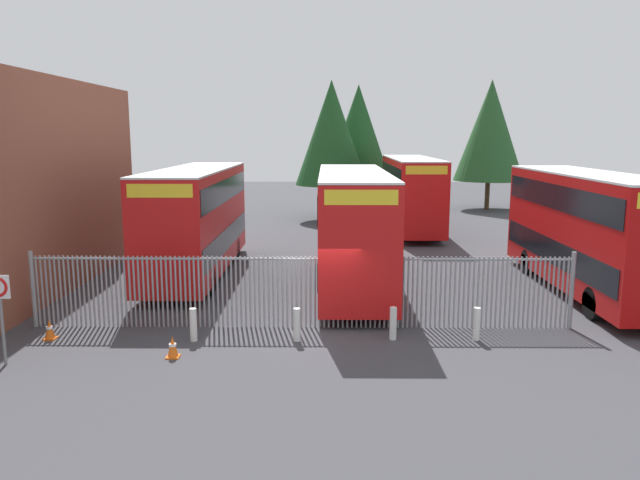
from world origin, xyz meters
name	(u,v)px	position (x,y,z in m)	size (l,w,h in m)	color
ground_plane	(321,270)	(0.00, 8.00, 0.00)	(100.00, 100.00, 0.00)	#3D3D42
palisade_fence	(301,290)	(-0.53, 0.00, 1.18)	(16.35, 0.14, 2.35)	gray
double_decker_bus_near_gate	(588,228)	(9.78, 4.26, 2.42)	(2.54, 10.81, 4.42)	#B70C0C
double_decker_bus_behind_fence_left	(353,224)	(1.23, 5.04, 2.42)	(2.54, 10.81, 4.42)	red
double_decker_bus_behind_fence_right	(197,217)	(-5.12, 7.05, 2.42)	(2.54, 10.81, 4.42)	red
double_decker_bus_far_back	(411,191)	(5.32, 18.70, 2.42)	(2.54, 10.81, 4.42)	red
bollard_near_left	(193,325)	(-3.53, -1.26, 0.47)	(0.20, 0.20, 0.95)	silver
bollard_center_front	(297,325)	(-0.60, -1.22, 0.47)	(0.20, 0.20, 0.95)	silver
bollard_near_right	(393,323)	(2.14, -1.08, 0.47)	(0.20, 0.20, 0.95)	silver
bollard_far_right	(477,324)	(4.51, -1.10, 0.47)	(0.20, 0.20, 0.95)	silver
traffic_cone_by_gate	(50,329)	(-7.68, -1.16, 0.29)	(0.34, 0.34, 0.59)	orange
traffic_cone_mid_forecourt	(173,347)	(-3.79, -2.57, 0.29)	(0.34, 0.34, 0.59)	orange
tree_tall_back	(358,135)	(2.52, 26.81, 5.78)	(4.95, 4.95, 9.33)	#4C3823
tree_short_side	(331,133)	(0.56, 23.53, 5.89)	(4.86, 4.86, 9.37)	#4C3823
tree_mid_row	(490,131)	(12.79, 29.68, 6.09)	(5.36, 5.36, 9.92)	#4C3823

